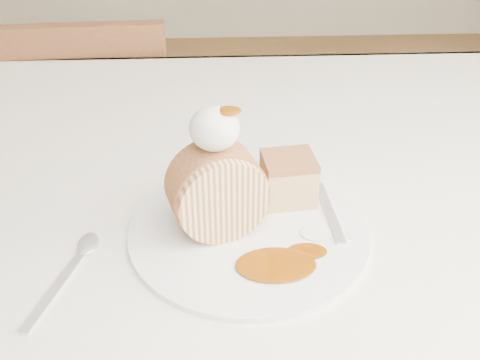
{
  "coord_description": "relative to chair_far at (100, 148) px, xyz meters",
  "views": [
    {
      "loc": [
        -0.0,
        -0.45,
        1.16
      ],
      "look_at": [
        0.02,
        0.06,
        0.82
      ],
      "focal_mm": 40.0,
      "sensor_mm": 36.0,
      "label": 1
    }
  ],
  "objects": [
    {
      "name": "plate",
      "position": [
        0.34,
        -0.71,
        0.29
      ],
      "size": [
        0.32,
        0.32,
        0.01
      ],
      "primitive_type": "cylinder",
      "rotation": [
        0.0,
        0.0,
        0.11
      ],
      "color": "white",
      "rests_on": "table"
    },
    {
      "name": "cake_chunk",
      "position": [
        0.39,
        -0.65,
        0.32
      ],
      "size": [
        0.07,
        0.07,
        0.05
      ],
      "primitive_type": "cube",
      "rotation": [
        0.0,
        0.0,
        0.11
      ],
      "color": "#AE6E42",
      "rests_on": "plate"
    },
    {
      "name": "table",
      "position": [
        0.31,
        -0.56,
        0.19
      ],
      "size": [
        1.4,
        0.9,
        0.75
      ],
      "color": "white",
      "rests_on": "ground"
    },
    {
      "name": "caramel_pool",
      "position": [
        0.37,
        -0.78,
        0.29
      ],
      "size": [
        0.1,
        0.07,
        0.0
      ],
      "primitive_type": null,
      "rotation": [
        0.0,
        0.0,
        0.11
      ],
      "color": "#703504",
      "rests_on": "plate"
    },
    {
      "name": "spoon",
      "position": [
        0.13,
        -0.8,
        0.29
      ],
      "size": [
        0.06,
        0.15,
        0.0
      ],
      "primitive_type": "cube",
      "rotation": [
        0.0,
        0.0,
        -0.29
      ],
      "color": "silver",
      "rests_on": "table"
    },
    {
      "name": "chair_far",
      "position": [
        0.0,
        0.0,
        0.0
      ],
      "size": [
        0.41,
        0.41,
        0.82
      ],
      "rotation": [
        0.0,
        0.0,
        3.2
      ],
      "color": "brown",
      "rests_on": "ground"
    },
    {
      "name": "caramel_drizzle",
      "position": [
        0.32,
        -0.71,
        0.45
      ],
      "size": [
        0.03,
        0.02,
        0.01
      ],
      "primitive_type": "ellipsoid",
      "color": "#703504",
      "rests_on": "whipped_cream"
    },
    {
      "name": "fork",
      "position": [
        0.44,
        -0.69,
        0.29
      ],
      "size": [
        0.03,
        0.17,
        0.0
      ],
      "primitive_type": "cube",
      "rotation": [
        0.0,
        0.0,
        0.05
      ],
      "color": "silver",
      "rests_on": "plate"
    },
    {
      "name": "roulade_slice",
      "position": [
        0.3,
        -0.71,
        0.34
      ],
      "size": [
        0.12,
        0.09,
        0.11
      ],
      "primitive_type": "cylinder",
      "rotation": [
        1.57,
        0.0,
        0.3
      ],
      "color": "beige",
      "rests_on": "plate"
    },
    {
      "name": "whipped_cream",
      "position": [
        0.3,
        -0.7,
        0.42
      ],
      "size": [
        0.06,
        0.06,
        0.05
      ],
      "primitive_type": "ellipsoid",
      "color": "white",
      "rests_on": "roulade_slice"
    }
  ]
}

